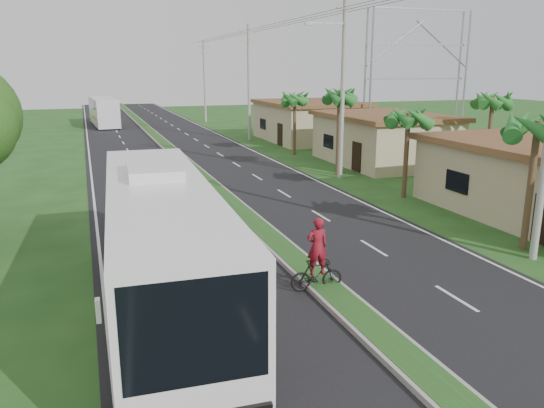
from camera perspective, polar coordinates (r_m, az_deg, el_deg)
name	(u,v)px	position (r m, az deg, el deg)	size (l,w,h in m)	color
ground	(354,316)	(15.66, 8.85, -11.80)	(180.00, 180.00, 0.00)	#1F4619
road_asphalt	(204,181)	(33.73, -7.30, 2.50)	(14.00, 160.00, 0.02)	black
median_strip	(204,179)	(33.71, -7.30, 2.65)	(1.20, 160.00, 0.18)	gray
lane_edge_left	(93,189)	(33.04, -18.72, 1.58)	(0.12, 160.00, 0.01)	silver
lane_edge_right	(302,174)	(35.70, 3.28, 3.23)	(0.12, 160.00, 0.01)	silver
shop_mid	(383,138)	(40.46, 11.87, 6.92)	(7.60, 10.60, 3.67)	tan
shop_far	(309,121)	(52.85, 3.97, 8.93)	(8.60, 11.60, 3.82)	tan
palm_verge_a	(538,128)	(22.13, 26.67, 7.34)	(2.40, 2.40, 5.45)	#473321
palm_verge_b	(408,118)	(29.35, 14.47, 9.00)	(2.40, 2.40, 5.05)	#473321
palm_verge_c	(340,97)	(35.05, 7.28, 11.37)	(2.40, 2.40, 5.85)	#473321
palm_verge_d	(295,99)	(43.49, 2.47, 11.27)	(2.40, 2.40, 5.25)	#473321
palm_behind_shop	(493,101)	(36.64, 22.65, 10.23)	(2.40, 2.40, 5.65)	#473321
utility_pole_b	(343,79)	(33.97, 7.60, 13.19)	(3.20, 0.28, 12.00)	gray
utility_pole_c	(249,82)	(52.62, -2.50, 13.02)	(1.60, 0.28, 11.00)	gray
utility_pole_d	(205,80)	(71.99, -7.27, 13.06)	(1.60, 0.28, 10.50)	gray
billboard_lattice	(417,69)	(51.21, 15.33, 13.79)	(10.18, 1.18, 12.07)	gray
coach_bus_main	(161,239)	(15.01, -11.86, -3.69)	(3.30, 12.99, 4.16)	white
coach_bus_far	(103,110)	(69.88, -17.67, 9.61)	(3.25, 11.81, 3.40)	silver
motorcyclist	(317,264)	(16.82, 4.84, -6.43)	(1.74, 0.62, 2.41)	black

